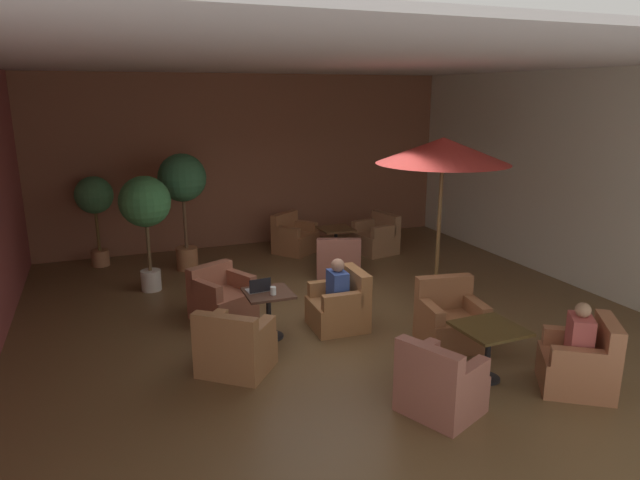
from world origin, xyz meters
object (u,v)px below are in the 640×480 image
armchair_front_left_east (221,299)px  armchair_front_right_east (581,364)px  armchair_front_left_south (235,348)px  armchair_mid_center_south (338,261)px  open_laptop (259,288)px  armchair_mid_center_north (376,238)px  patron_by_window (580,334)px  potted_tree_left_corner (145,207)px  potted_tree_mid_right (183,185)px  iced_drink_cup (273,291)px  cafe_table_mid_center (336,236)px  cafe_table_front_left (269,305)px  armchair_front_right_south (450,321)px  cafe_table_front_right (489,338)px  patio_umbrella_tall_red (443,152)px  potted_tree_mid_left (95,201)px  armchair_mid_center_east (294,238)px  armchair_front_left_north (340,307)px  patron_blue_shirt (338,283)px  armchair_front_right_north (440,386)px

armchair_front_left_east → armchair_front_right_east: 4.98m
armchair_front_left_south → armchair_mid_center_south: 3.99m
armchair_front_left_east → armchair_mid_center_south: 2.72m
open_laptop → armchair_front_right_east: bearing=-42.3°
armchair_mid_center_north → patron_by_window: (-0.49, -6.00, 0.37)m
potted_tree_left_corner → potted_tree_mid_right: bearing=52.1°
armchair_front_left_south → armchair_mid_center_north: bearing=45.7°
potted_tree_mid_right → iced_drink_cup: bearing=-80.7°
cafe_table_mid_center → potted_tree_mid_right: potted_tree_mid_right is taller
cafe_table_front_left → open_laptop: bearing=148.8°
potted_tree_mid_right → iced_drink_cup: (0.61, -3.74, -0.92)m
armchair_front_right_south → potted_tree_mid_right: 5.64m
cafe_table_front_right → patio_umbrella_tall_red: patio_umbrella_tall_red is taller
armchair_mid_center_south → potted_tree_mid_right: potted_tree_mid_right is taller
potted_tree_mid_left → iced_drink_cup: potted_tree_mid_left is taller
armchair_front_right_east → cafe_table_front_right: bearing=145.5°
armchair_mid_center_north → armchair_mid_center_east: size_ratio=0.89×
armchair_front_left_south → potted_tree_mid_left: bearing=105.5°
potted_tree_left_corner → iced_drink_cup: 3.17m
armchair_mid_center_north → armchair_front_left_north: bearing=-124.4°
armchair_front_right_south → armchair_mid_center_north: 4.57m
armchair_front_left_north → armchair_front_left_east: armchair_front_left_north is taller
armchair_front_left_north → potted_tree_mid_right: potted_tree_mid_right is taller
patron_by_window → iced_drink_cup: size_ratio=5.89×
armchair_front_left_north → armchair_mid_center_north: armchair_front_left_north is taller
patio_umbrella_tall_red → potted_tree_mid_right: (-3.55, 3.21, -0.80)m
armchair_mid_center_east → cafe_table_front_left: bearing=-113.5°
patron_blue_shirt → iced_drink_cup: patron_blue_shirt is taller
armchair_mid_center_north → potted_tree_mid_right: size_ratio=0.42×
armchair_front_right_south → iced_drink_cup: bearing=156.3°
armchair_front_left_south → cafe_table_front_right: (2.75, -1.29, 0.22)m
potted_tree_left_corner → armchair_mid_center_north: bearing=8.5°
cafe_table_front_left → potted_tree_mid_right: size_ratio=0.30×
armchair_mid_center_north → armchair_mid_center_east: armchair_mid_center_east is taller
patio_umbrella_tall_red → open_laptop: bearing=-173.8°
armchair_front_left_east → open_laptop: open_laptop is taller
cafe_table_front_right → armchair_mid_center_south: bearing=91.3°
armchair_mid_center_south → patio_umbrella_tall_red: 2.95m
patio_umbrella_tall_red → armchair_front_left_south: bearing=-161.4°
armchair_front_right_south → armchair_front_left_south: bearing=174.7°
cafe_table_mid_center → patron_blue_shirt: size_ratio=1.05×
armchair_front_right_north → armchair_mid_center_east: (0.60, 6.50, -0.01)m
armchair_mid_center_south → patron_by_window: 4.92m
potted_tree_mid_left → potted_tree_mid_right: 1.82m
armchair_mid_center_east → potted_tree_mid_right: bearing=-170.9°
armchair_front_left_south → iced_drink_cup: size_ratio=9.77×
cafe_table_front_left → potted_tree_mid_right: bearing=99.1°
cafe_table_front_left → patron_blue_shirt: bearing=-2.0°
armchair_mid_center_north → open_laptop: (-3.49, -3.26, 0.41)m
armchair_front_right_east → armchair_mid_center_south: bearing=101.1°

